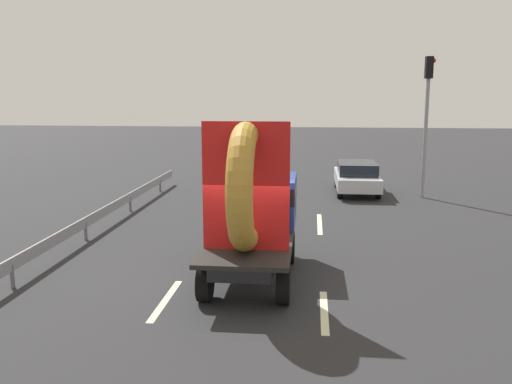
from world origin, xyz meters
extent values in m
plane|color=#28282B|center=(0.00, 0.00, 0.00)|extent=(120.00, 120.00, 0.00)
cylinder|color=black|center=(-0.90, 1.82, 0.42)|extent=(0.28, 0.84, 0.84)
cylinder|color=black|center=(0.80, 1.82, 0.42)|extent=(0.28, 0.84, 0.84)
cylinder|color=black|center=(-0.90, -1.10, 0.42)|extent=(0.28, 0.84, 0.84)
cylinder|color=black|center=(0.80, -1.10, 0.42)|extent=(0.28, 0.84, 0.84)
cube|color=black|center=(-0.05, 0.45, 0.84)|extent=(1.30, 4.74, 0.25)
cube|color=navy|center=(-0.05, 1.82, 1.64)|extent=(2.00, 1.99, 1.35)
cube|color=black|center=(-0.05, 1.77, 1.94)|extent=(2.02, 1.89, 0.44)
cube|color=black|center=(-0.05, -0.55, 1.01)|extent=(2.00, 2.74, 0.10)
cube|color=black|center=(-0.05, 0.77, 1.61)|extent=(1.80, 0.08, 1.10)
torus|color=#B7842D|center=(-0.05, -0.70, 2.47)|extent=(0.55, 2.81, 2.81)
cube|color=red|center=(-0.05, -0.70, 2.47)|extent=(1.90, 0.03, 2.81)
cylinder|color=black|center=(2.60, 13.79, 0.33)|extent=(0.23, 0.66, 0.66)
cylinder|color=black|center=(4.20, 13.79, 0.33)|extent=(0.23, 0.66, 0.66)
cylinder|color=black|center=(2.60, 11.03, 0.33)|extent=(0.23, 0.66, 0.66)
cylinder|color=black|center=(4.20, 11.03, 0.33)|extent=(0.23, 0.66, 0.66)
cube|color=silver|center=(3.40, 12.41, 0.61)|extent=(1.84, 4.30, 0.56)
cube|color=black|center=(3.40, 12.31, 1.15)|extent=(1.66, 2.41, 0.51)
cylinder|color=gray|center=(6.14, 11.55, 2.53)|extent=(0.16, 0.16, 5.05)
cube|color=black|center=(6.14, 11.55, 5.50)|extent=(0.30, 0.36, 0.90)
sphere|color=red|center=(6.31, 11.55, 5.78)|extent=(0.20, 0.20, 0.20)
cube|color=gray|center=(-5.52, 5.52, 0.55)|extent=(0.06, 16.71, 0.32)
cylinder|color=slate|center=(-5.52, -0.75, 0.28)|extent=(0.10, 0.10, 0.55)
cylinder|color=slate|center=(-5.52, 3.43, 0.28)|extent=(0.10, 0.10, 0.55)
cylinder|color=slate|center=(-5.52, 7.61, 0.28)|extent=(0.10, 0.10, 0.55)
cylinder|color=slate|center=(-5.52, 11.78, 0.28)|extent=(0.10, 0.10, 0.55)
cube|color=beige|center=(-1.77, -1.18, 0.00)|extent=(0.16, 2.44, 0.01)
cube|color=beige|center=(-1.77, 6.72, 0.00)|extent=(0.16, 2.63, 0.01)
cube|color=beige|center=(1.68, -1.46, 0.00)|extent=(0.16, 2.30, 0.01)
cube|color=beige|center=(1.68, 6.26, 0.00)|extent=(0.16, 3.00, 0.01)
camera|label=1|loc=(1.36, -12.20, 4.47)|focal=38.23mm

